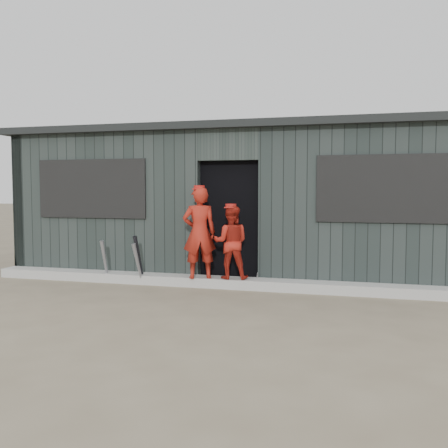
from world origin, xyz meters
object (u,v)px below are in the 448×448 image
(player_red_left, at_px, (199,233))
(dugout, at_px, (248,203))
(bat_right, at_px, (139,260))
(player_red_right, at_px, (231,242))
(bat_mid, at_px, (138,264))
(bat_left, at_px, (105,261))
(player_grey_back, at_px, (267,250))

(player_red_left, bearing_deg, dugout, -124.26)
(bat_right, relative_size, dugout, 0.10)
(player_red_right, xyz_separation_m, dugout, (-0.12, 1.72, 0.57))
(bat_mid, bearing_deg, bat_left, 170.05)
(bat_right, height_order, dugout, dugout)
(dugout, bearing_deg, player_grey_back, -63.87)
(bat_right, xyz_separation_m, player_red_right, (1.52, 0.06, 0.32))
(bat_mid, height_order, player_grey_back, player_grey_back)
(bat_left, bearing_deg, player_grey_back, 12.14)
(bat_left, height_order, player_grey_back, player_grey_back)
(bat_mid, xyz_separation_m, player_grey_back, (1.97, 0.68, 0.21))
(player_red_right, bearing_deg, bat_mid, -2.26)
(bat_mid, xyz_separation_m, dugout, (1.37, 1.91, 0.94))
(bat_right, distance_m, player_red_left, 1.14)
(player_red_right, xyz_separation_m, player_grey_back, (0.49, 0.49, -0.17))
(bat_left, relative_size, player_red_left, 0.50)
(bat_left, distance_m, bat_mid, 0.66)
(bat_mid, height_order, player_red_left, player_red_left)
(player_grey_back, distance_m, dugout, 1.55)
(bat_left, height_order, player_red_right, player_red_right)
(bat_right, distance_m, player_grey_back, 2.09)
(dugout, bearing_deg, bat_left, -138.42)
(bat_left, height_order, bat_mid, bat_left)
(bat_left, xyz_separation_m, bat_mid, (0.65, -0.11, -0.01))
(bat_left, relative_size, player_red_right, 0.62)
(player_red_left, relative_size, player_red_right, 1.25)
(player_grey_back, height_order, dugout, dugout)
(player_grey_back, bearing_deg, dugout, -75.85)
(bat_left, xyz_separation_m, player_red_left, (1.65, -0.02, 0.51))
(player_red_right, height_order, player_grey_back, player_red_right)
(bat_mid, bearing_deg, player_grey_back, 18.96)
(player_red_right, bearing_deg, bat_right, -7.07)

